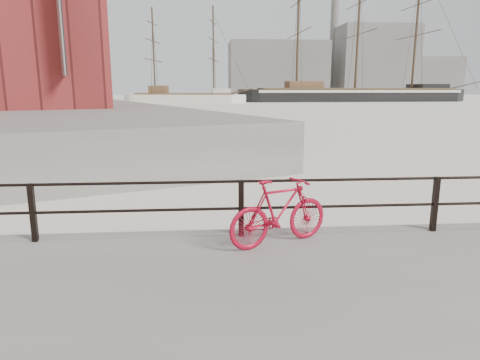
# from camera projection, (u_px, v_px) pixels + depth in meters

# --- Properties ---
(ground) EXTENTS (400.00, 400.00, 0.00)m
(ground) POSITION_uv_depth(u_px,v_px,m) (426.00, 246.00, 8.01)
(ground) COLOR white
(ground) RESTS_ON ground
(far_quay) EXTENTS (78.44, 148.07, 1.80)m
(far_quay) POSITION_uv_depth(u_px,v_px,m) (1.00, 100.00, 74.94)
(far_quay) COLOR gray
(far_quay) RESTS_ON ground
(guardrail) EXTENTS (28.00, 0.10, 1.00)m
(guardrail) POSITION_uv_depth(u_px,v_px,m) (435.00, 204.00, 7.68)
(guardrail) COLOR black
(guardrail) RESTS_ON promenade
(bicycle) EXTENTS (1.80, 1.01, 1.12)m
(bicycle) POSITION_uv_depth(u_px,v_px,m) (279.00, 212.00, 7.00)
(bicycle) COLOR #A90B23
(bicycle) RESTS_ON promenade
(barque_black) EXTENTS (61.16, 22.45, 34.12)m
(barque_black) POSITION_uv_depth(u_px,v_px,m) (354.00, 101.00, 98.21)
(barque_black) COLOR black
(barque_black) RESTS_ON ground
(schooner_mid) EXTENTS (29.04, 16.49, 19.82)m
(schooner_mid) POSITION_uv_depth(u_px,v_px,m) (185.00, 103.00, 88.95)
(schooner_mid) COLOR beige
(schooner_mid) RESTS_ON ground
(schooner_left) EXTENTS (24.63, 19.08, 17.23)m
(schooner_left) POSITION_uv_depth(u_px,v_px,m) (41.00, 106.00, 73.87)
(schooner_left) COLOR beige
(schooner_left) RESTS_ON ground
(industrial_west) EXTENTS (32.00, 18.00, 18.00)m
(industrial_west) POSITION_uv_depth(u_px,v_px,m) (277.00, 70.00, 144.13)
(industrial_west) COLOR gray
(industrial_west) RESTS_ON ground
(industrial_mid) EXTENTS (26.00, 20.00, 24.00)m
(industrial_mid) POSITION_uv_depth(u_px,v_px,m) (373.00, 62.00, 151.06)
(industrial_mid) COLOR gray
(industrial_mid) RESTS_ON ground
(industrial_east) EXTENTS (20.00, 16.00, 14.00)m
(industrial_east) POSITION_uv_depth(u_px,v_px,m) (427.00, 77.00, 158.74)
(industrial_east) COLOR gray
(industrial_east) RESTS_ON ground
(smokestack) EXTENTS (2.80, 2.80, 44.00)m
(smokestack) POSITION_uv_depth(u_px,v_px,m) (334.00, 34.00, 152.84)
(smokestack) COLOR gray
(smokestack) RESTS_ON ground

